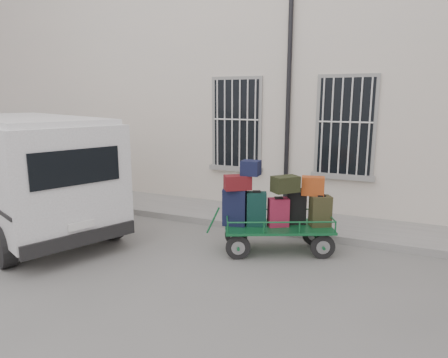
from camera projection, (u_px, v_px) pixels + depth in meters
The scene contains 5 objects.
ground at pixel (198, 248), 7.85m from camera, with size 80.00×80.00×0.00m, color slate.
building at pixel (280, 95), 12.18m from camera, with size 24.00×5.15×6.00m.
sidewalk at pixel (239, 215), 9.81m from camera, with size 24.00×1.70×0.15m, color gray.
luggage_cart at pixel (275, 209), 7.51m from camera, with size 2.35×1.67×1.77m.
van at pixel (28, 167), 8.54m from camera, with size 5.37×3.83×2.52m.
Camera 1 is at (3.45, -6.59, 2.90)m, focal length 32.00 mm.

